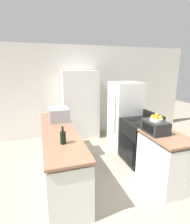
% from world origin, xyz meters
% --- Properties ---
extents(ground_plane, '(14.00, 14.00, 0.00)m').
position_xyz_m(ground_plane, '(0.00, 0.00, 0.00)').
color(ground_plane, gray).
extents(wall_back, '(7.00, 0.06, 2.60)m').
position_xyz_m(wall_back, '(0.00, 3.37, 1.30)').
color(wall_back, silver).
rests_on(wall_back, ground_plane).
extents(counter_left, '(0.60, 2.55, 0.90)m').
position_xyz_m(counter_left, '(-0.83, 1.38, 0.44)').
color(counter_left, silver).
rests_on(counter_left, ground_plane).
extents(counter_right, '(0.60, 0.88, 0.90)m').
position_xyz_m(counter_right, '(0.83, 0.54, 0.44)').
color(counter_right, silver).
rests_on(counter_right, ground_plane).
extents(pantry_cabinet, '(0.99, 0.55, 1.91)m').
position_xyz_m(pantry_cabinet, '(-0.05, 3.06, 0.96)').
color(pantry_cabinet, white).
rests_on(pantry_cabinet, ground_plane).
extents(stove, '(0.66, 0.73, 1.06)m').
position_xyz_m(stove, '(0.85, 1.36, 0.46)').
color(stove, black).
rests_on(stove, ground_plane).
extents(refrigerator, '(0.70, 0.70, 1.65)m').
position_xyz_m(refrigerator, '(0.87, 2.12, 0.83)').
color(refrigerator, white).
rests_on(refrigerator, ground_plane).
extents(microwave, '(0.40, 0.51, 0.26)m').
position_xyz_m(microwave, '(-0.76, 1.96, 1.03)').
color(microwave, '#939399').
rests_on(microwave, counter_left).
extents(wine_bottle, '(0.09, 0.09, 0.27)m').
position_xyz_m(wine_bottle, '(-0.84, 0.74, 1.00)').
color(wine_bottle, black).
rests_on(wine_bottle, counter_left).
extents(toaster_oven, '(0.31, 0.43, 0.22)m').
position_xyz_m(toaster_oven, '(0.71, 0.71, 1.01)').
color(toaster_oven, black).
rests_on(toaster_oven, counter_right).
extents(fruit_bowl, '(0.21, 0.21, 0.13)m').
position_xyz_m(fruit_bowl, '(0.72, 0.70, 1.16)').
color(fruit_bowl, silver).
rests_on(fruit_bowl, toaster_oven).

